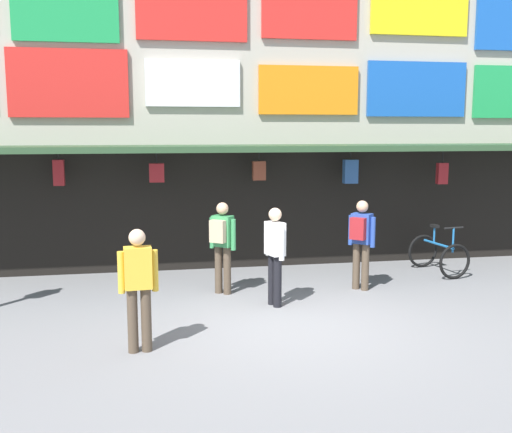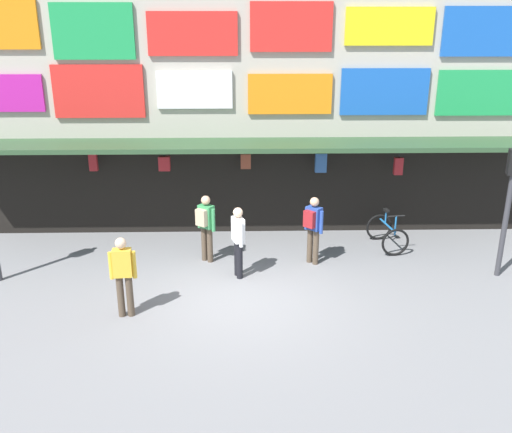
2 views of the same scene
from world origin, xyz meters
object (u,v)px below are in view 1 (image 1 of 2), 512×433
object	(u,v)px
bicycle_parked	(438,254)
pedestrian_in_black	(138,283)
pedestrian_in_red	(275,251)
pedestrian_in_green	(222,241)
pedestrian_in_purple	(361,238)

from	to	relation	value
bicycle_parked	pedestrian_in_black	xyz separation A→B (m)	(-6.08, -3.39, 0.55)
bicycle_parked	pedestrian_in_red	size ratio (longest dim) A/B	0.74
bicycle_parked	pedestrian_in_green	xyz separation A→B (m)	(-4.63, -0.76, 0.59)
bicycle_parked	pedestrian_in_black	world-z (taller)	pedestrian_in_black
pedestrian_in_green	pedestrian_in_red	distance (m)	1.18
pedestrian_in_green	pedestrian_in_red	size ratio (longest dim) A/B	1.00
pedestrian_in_red	pedestrian_in_black	bearing A→B (deg)	-142.04
bicycle_parked	pedestrian_in_green	size ratio (longest dim) A/B	0.74
pedestrian_in_red	pedestrian_in_black	size ratio (longest dim) A/B	1.00
pedestrian_in_black	pedestrian_in_purple	bearing A→B (deg)	31.31
bicycle_parked	pedestrian_in_green	bearing A→B (deg)	-170.68
bicycle_parked	pedestrian_in_purple	size ratio (longest dim) A/B	0.74
bicycle_parked	pedestrian_in_black	distance (m)	6.98
pedestrian_in_green	pedestrian_in_black	bearing A→B (deg)	-118.87
bicycle_parked	pedestrian_in_green	distance (m)	4.73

